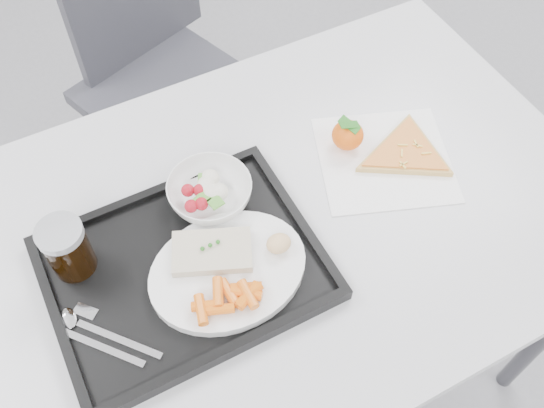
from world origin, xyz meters
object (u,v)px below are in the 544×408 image
object	(u,v)px
tray	(185,269)
cola_glass	(67,248)
pizza_slice	(406,152)
tangerine	(348,135)
table	(277,235)
chair	(156,53)
dinner_plate	(228,270)
salad_bowl	(210,192)

from	to	relation	value
tray	cola_glass	bearing A→B (deg)	150.54
cola_glass	pizza_slice	bearing A→B (deg)	-4.74
tangerine	pizza_slice	size ratio (longest dim) A/B	0.28
table	chair	bearing A→B (deg)	88.24
chair	tangerine	bearing A→B (deg)	-75.56
table	pizza_slice	size ratio (longest dim) A/B	5.07
cola_glass	tangerine	size ratio (longest dim) A/B	1.65
dinner_plate	pizza_slice	distance (m)	0.43
tray	cola_glass	size ratio (longest dim) A/B	4.17
chair	pizza_slice	size ratio (longest dim) A/B	3.93
dinner_plate	pizza_slice	bearing A→B (deg)	10.98
dinner_plate	tray	bearing A→B (deg)	144.50
chair	salad_bowl	bearing A→B (deg)	-100.01
table	dinner_plate	world-z (taller)	dinner_plate
salad_bowl	cola_glass	size ratio (longest dim) A/B	1.41
tray	tangerine	world-z (taller)	tangerine
table	pizza_slice	xyz separation A→B (m)	(0.29, 0.01, 0.08)
salad_bowl	cola_glass	world-z (taller)	cola_glass
tray	pizza_slice	size ratio (longest dim) A/B	1.90
table	chair	xyz separation A→B (m)	(0.02, 0.75, -0.15)
salad_bowl	pizza_slice	world-z (taller)	salad_bowl
tangerine	pizza_slice	bearing A→B (deg)	-38.85
salad_bowl	cola_glass	bearing A→B (deg)	-176.46
salad_bowl	pizza_slice	size ratio (longest dim) A/B	0.64
dinner_plate	salad_bowl	bearing A→B (deg)	76.40
table	dinner_plate	distance (m)	0.18
table	pizza_slice	distance (m)	0.30
tangerine	cola_glass	bearing A→B (deg)	-177.95
dinner_plate	salad_bowl	size ratio (longest dim) A/B	1.78
salad_bowl	tangerine	distance (m)	0.29
chair	tangerine	distance (m)	0.74
salad_bowl	dinner_plate	bearing A→B (deg)	-103.60
tray	dinner_plate	size ratio (longest dim) A/B	1.67
dinner_plate	salad_bowl	world-z (taller)	salad_bowl
table	dinner_plate	xyz separation A→B (m)	(-0.13, -0.07, 0.09)
table	tray	size ratio (longest dim) A/B	2.67
tangerine	salad_bowl	bearing A→B (deg)	-179.28
chair	salad_bowl	distance (m)	0.73
tangerine	tray	bearing A→B (deg)	-164.25
tangerine	pizza_slice	distance (m)	0.12
chair	dinner_plate	distance (m)	0.87
table	tangerine	bearing A→B (deg)	22.49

